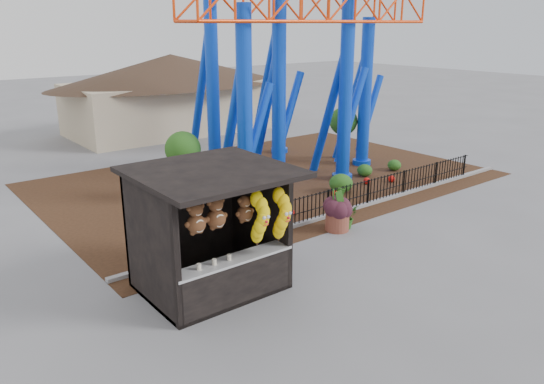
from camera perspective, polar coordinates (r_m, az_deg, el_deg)
ground at (r=14.46m, az=6.23°, el=-8.41°), size 120.00×120.00×0.00m
mulch_bed at (r=22.58m, az=-0.56°, el=1.41°), size 18.00×12.00×0.02m
curb at (r=19.03m, az=8.64°, el=-1.78°), size 18.00×0.18×0.12m
prize_booth at (r=12.81m, az=-6.16°, el=-4.49°), size 3.50×3.40×3.12m
picket_fence at (r=19.52m, az=10.52°, el=-0.01°), size 12.20×0.06×1.00m
roller_coaster at (r=22.55m, az=1.38°, el=17.95°), size 11.00×6.37×10.82m
terracotta_planter at (r=17.07m, az=7.03°, el=-3.07°), size 0.88×0.88×0.64m
planter_foliage at (r=16.86m, az=7.11°, el=-1.03°), size 0.70×0.70×0.64m
potted_plant at (r=17.28m, az=8.02°, el=-2.64°), size 0.72×0.63×0.77m
landscaping at (r=21.39m, az=5.95°, el=1.25°), size 7.98×3.57×0.73m
pavilion at (r=33.08m, az=-10.74°, el=11.71°), size 15.00×15.00×4.80m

